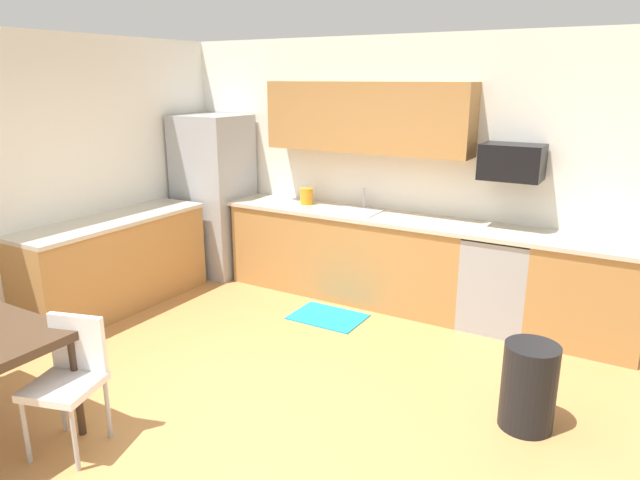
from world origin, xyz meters
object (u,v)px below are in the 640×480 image
at_px(microwave, 512,162).
at_px(chair_near_table, 70,373).
at_px(oven_range, 499,281).
at_px(kettle, 307,197).
at_px(refrigerator, 214,195).
at_px(trash_bin, 529,386).

xyz_separation_m(microwave, chair_near_table, (-1.87, -3.32, -1.05)).
relative_size(oven_range, kettle, 4.55).
height_order(oven_range, kettle, kettle).
distance_m(refrigerator, oven_range, 3.39).
relative_size(oven_range, trash_bin, 1.52).
bearing_deg(trash_bin, refrigerator, 159.57).
bearing_deg(microwave, kettle, -178.66).
bearing_deg(refrigerator, kettle, 6.11).
bearing_deg(kettle, refrigerator, -173.89).
height_order(chair_near_table, trash_bin, chair_near_table).
height_order(chair_near_table, kettle, kettle).
xyz_separation_m(oven_range, chair_near_table, (-1.87, -3.22, 0.05)).
bearing_deg(chair_near_table, trash_bin, 34.14).
distance_m(refrigerator, chair_near_table, 3.50).
height_order(refrigerator, oven_range, refrigerator).
bearing_deg(oven_range, refrigerator, -178.64).
distance_m(oven_range, kettle, 2.22).
xyz_separation_m(refrigerator, kettle, (1.21, 0.13, 0.08)).
bearing_deg(trash_bin, chair_near_table, -145.86).
height_order(oven_range, trash_bin, oven_range).
relative_size(trash_bin, kettle, 3.00).
bearing_deg(oven_range, trash_bin, -69.17).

